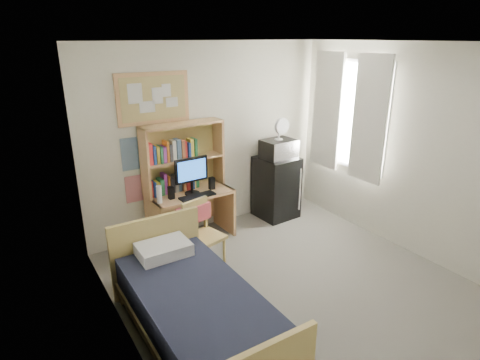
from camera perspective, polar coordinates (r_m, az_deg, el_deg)
floor at (r=4.60m, az=8.97°, el=-15.84°), size 3.60×4.20×0.02m
ceiling at (r=3.75m, az=11.20°, el=18.68°), size 3.60×4.20×0.02m
wall_back at (r=5.64m, az=-4.37°, el=5.90°), size 3.60×0.04×2.60m
wall_left at (r=3.16m, az=-15.42°, el=-6.31°), size 0.04×4.20×2.60m
wall_right at (r=5.32m, az=24.64°, el=3.26°), size 0.04×4.20×2.60m
window_unit at (r=5.93m, az=15.17°, el=8.92°), size 0.10×1.40×1.70m
curtain_left at (r=5.65m, az=17.91°, el=8.14°), size 0.04×0.55×1.70m
curtain_right at (r=6.18m, az=12.26°, el=9.58°), size 0.04×0.55×1.70m
bulletin_board at (r=5.20m, az=-12.22°, el=11.29°), size 0.94×0.03×0.64m
poster_wave at (r=5.24m, az=-14.99°, el=3.63°), size 0.30×0.01×0.42m
poster_japan at (r=5.39m, az=-14.55°, el=-1.17°), size 0.28×0.01×0.36m
desk at (r=5.51m, az=-6.94°, el=-5.09°), size 1.12×0.60×0.69m
desk_chair at (r=4.78m, az=-4.97°, el=-8.01°), size 0.51×0.51×0.85m
mini_fridge at (r=6.15m, az=5.17°, el=-1.01°), size 0.59×0.59×0.94m
bed at (r=3.85m, az=-6.08°, el=-18.69°), size 0.96×1.92×0.53m
hutch at (r=5.35m, az=-8.05°, el=3.26°), size 1.12×0.33×0.91m
monitor at (r=5.24m, az=-6.90°, el=0.52°), size 0.46×0.05×0.49m
keyboard at (r=5.21m, az=-6.07°, el=-2.30°), size 0.49×0.17×0.02m
speaker_left at (r=5.17m, az=-9.76°, el=-1.79°), size 0.07×0.07×0.17m
speaker_right at (r=5.43m, az=-4.04°, el=-0.48°), size 0.07×0.07×0.17m
water_bottle at (r=5.06m, az=-11.43°, el=-2.02°), size 0.07×0.07×0.23m
hoodie at (r=4.82m, az=-6.62°, el=-4.77°), size 0.46×0.23×0.21m
microwave at (r=5.95m, az=5.47°, el=4.44°), size 0.50×0.39×0.28m
desk_fan at (r=5.88m, az=5.56°, el=7.11°), size 0.25×0.25×0.29m
pillow at (r=4.24m, az=-10.81°, el=-9.63°), size 0.52×0.37×0.13m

